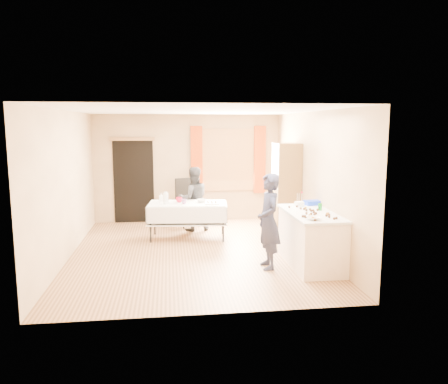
{
  "coord_description": "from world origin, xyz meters",
  "views": [
    {
      "loc": [
        -0.47,
        -7.9,
        2.34
      ],
      "look_at": [
        0.55,
        0.0,
        1.12
      ],
      "focal_mm": 35.0,
      "sensor_mm": 36.0,
      "label": 1
    }
  ],
  "objects": [
    {
      "name": "curtain_right",
      "position": [
        1.78,
        2.67,
        1.5
      ],
      "size": [
        0.28,
        0.06,
        1.65
      ],
      "primitive_type": "cube",
      "color": "#A6360B",
      "rests_on": "wall_back"
    },
    {
      "name": "window_frame",
      "position": [
        1.0,
        2.72,
        1.5
      ],
      "size": [
        1.32,
        0.06,
        1.52
      ],
      "primitive_type": "cube",
      "color": "olive",
      "rests_on": "wall_back"
    },
    {
      "name": "wall_left",
      "position": [
        -2.26,
        0.0,
        1.3
      ],
      "size": [
        0.02,
        5.5,
        2.6
      ],
      "primitive_type": "cube",
      "color": "tan",
      "rests_on": "floor"
    },
    {
      "name": "ceiling",
      "position": [
        0.0,
        0.0,
        2.61
      ],
      "size": [
        4.5,
        5.5,
        0.02
      ],
      "primitive_type": "cube",
      "color": "white",
      "rests_on": "floor"
    },
    {
      "name": "mixing_bowl",
      "position": [
        1.72,
        -1.6,
        0.94
      ],
      "size": [
        0.23,
        0.23,
        0.05
      ],
      "primitive_type": "imported",
      "rotation": [
        0.0,
        0.0,
        0.05
      ],
      "color": "white",
      "rests_on": "counter"
    },
    {
      "name": "cup_rainbow",
      "position": [
        -0.16,
        0.89,
        0.8
      ],
      "size": [
        0.12,
        0.12,
        0.1
      ],
      "primitive_type": "imported",
      "rotation": [
        0.0,
        0.0,
        0.06
      ],
      "color": "red",
      "rests_on": "party_table"
    },
    {
      "name": "pitcher",
      "position": [
        -0.53,
        0.99,
        0.86
      ],
      "size": [
        0.11,
        0.11,
        0.22
      ],
      "primitive_type": "cylinder",
      "rotation": [
        0.0,
        0.0,
        0.0
      ],
      "color": "silver",
      "rests_on": "party_table"
    },
    {
      "name": "small_bowl",
      "position": [
        0.21,
        1.09,
        0.78
      ],
      "size": [
        0.3,
        0.3,
        0.06
      ],
      "primitive_type": "imported",
      "rotation": [
        0.0,
        0.0,
        -0.29
      ],
      "color": "white",
      "rests_on": "party_table"
    },
    {
      "name": "party_table",
      "position": [
        -0.08,
        1.02,
        0.44
      ],
      "size": [
        1.7,
        0.99,
        0.75
      ],
      "rotation": [
        0.0,
        0.0,
        -0.1
      ],
      "color": "black",
      "rests_on": "floor"
    },
    {
      "name": "girl",
      "position": [
        1.15,
        -1.07,
        0.79
      ],
      "size": [
        0.62,
        0.44,
        1.57
      ],
      "primitive_type": "imported",
      "rotation": [
        0.0,
        0.0,
        -1.51
      ],
      "color": "#1F223B",
      "rests_on": "floor"
    },
    {
      "name": "window_pane",
      "position": [
        1.0,
        2.71,
        1.5
      ],
      "size": [
        1.2,
        0.02,
        1.4
      ],
      "primitive_type": "cube",
      "color": "white",
      "rests_on": "wall_back"
    },
    {
      "name": "doorway",
      "position": [
        -1.3,
        2.73,
        1.0
      ],
      "size": [
        0.95,
        0.04,
        2.0
      ],
      "primitive_type": "cube",
      "color": "black",
      "rests_on": "floor"
    },
    {
      "name": "pastry_tray",
      "position": [
        0.41,
        0.84,
        0.76
      ],
      "size": [
        0.29,
        0.21,
        0.02
      ],
      "primitive_type": "cube",
      "rotation": [
        0.0,
        0.0,
        -0.03
      ],
      "color": "white",
      "rests_on": "party_table"
    },
    {
      "name": "foam_block",
      "position": [
        1.85,
        -0.45,
        0.95
      ],
      "size": [
        0.18,
        0.14,
        0.08
      ],
      "primitive_type": "cube",
      "rotation": [
        0.0,
        0.0,
        0.35
      ],
      "color": "white",
      "rests_on": "counter"
    },
    {
      "name": "wall_right",
      "position": [
        2.26,
        0.0,
        1.3
      ],
      "size": [
        0.02,
        5.5,
        2.6
      ],
      "primitive_type": "cube",
      "color": "tan",
      "rests_on": "floor"
    },
    {
      "name": "cabinet",
      "position": [
        1.99,
        0.95,
        0.99
      ],
      "size": [
        0.5,
        0.6,
        1.97
      ],
      "primitive_type": "cube",
      "color": "brown",
      "rests_on": "floor"
    },
    {
      "name": "floor",
      "position": [
        0.0,
        0.0,
        -0.01
      ],
      "size": [
        4.5,
        5.5,
        0.02
      ],
      "primitive_type": "cube",
      "color": "#9E7047",
      "rests_on": "ground"
    },
    {
      "name": "blue_basket",
      "position": [
        2.13,
        -0.37,
        0.95
      ],
      "size": [
        0.33,
        0.25,
        0.08
      ],
      "primitive_type": "cube",
      "rotation": [
        0.0,
        0.0,
        0.18
      ],
      "color": "#1134D4",
      "rests_on": "counter"
    },
    {
      "name": "bottle",
      "position": [
        -0.63,
        1.28,
        0.84
      ],
      "size": [
        0.08,
        0.09,
        0.18
      ],
      "primitive_type": "imported",
      "rotation": [
        0.0,
        0.0,
        0.01
      ],
      "color": "white",
      "rests_on": "party_table"
    },
    {
      "name": "door_lintel",
      "position": [
        -1.3,
        2.7,
        2.02
      ],
      "size": [
        1.05,
        0.06,
        0.08
      ],
      "primitive_type": "cube",
      "color": "olive",
      "rests_on": "wall_back"
    },
    {
      "name": "soda_can",
      "position": [
        2.08,
        -0.89,
        0.97
      ],
      "size": [
        0.07,
        0.07,
        0.12
      ],
      "primitive_type": "cylinder",
      "rotation": [
        0.0,
        0.0,
        0.14
      ],
      "color": "#148827",
      "rests_on": "counter"
    },
    {
      "name": "wall_front",
      "position": [
        0.0,
        -2.76,
        1.3
      ],
      "size": [
        4.5,
        0.02,
        2.6
      ],
      "primitive_type": "cube",
      "color": "tan",
      "rests_on": "floor"
    },
    {
      "name": "wall_back",
      "position": [
        0.0,
        2.76,
        1.3
      ],
      "size": [
        4.5,
        0.02,
        2.6
      ],
      "primitive_type": "cube",
      "color": "tan",
      "rests_on": "floor"
    },
    {
      "name": "chair",
      "position": [
        -0.04,
        2.16,
        0.33
      ],
      "size": [
        0.59,
        0.59,
        1.12
      ],
      "rotation": [
        0.0,
        0.0,
        0.36
      ],
      "color": "black",
      "rests_on": "floor"
    },
    {
      "name": "cake_balls",
      "position": [
        1.85,
        -1.21,
        0.93
      ],
      "size": [
        0.52,
        1.15,
        0.04
      ],
      "color": "#3F2314",
      "rests_on": "counter"
    },
    {
      "name": "cup_red",
      "position": [
        -0.26,
        1.11,
        0.8
      ],
      "size": [
        0.14,
        0.14,
        0.11
      ],
      "primitive_type": "imported",
      "rotation": [
        0.0,
        0.0,
        -0.04
      ],
      "color": "red",
      "rests_on": "party_table"
    },
    {
      "name": "woman",
      "position": [
        0.08,
        1.69,
        0.72
      ],
      "size": [
        0.87,
        0.76,
        1.43
      ],
      "primitive_type": "imported",
      "rotation": [
        0.0,
        0.0,
        3.3
      ],
      "color": "black",
      "rests_on": "floor"
    },
    {
      "name": "counter",
      "position": [
        1.89,
        -1.01,
        0.45
      ],
      "size": [
        0.78,
        1.64,
        0.91
      ],
      "color": "#F8E4CF",
      "rests_on": "floor"
    },
    {
      "name": "curtain_left",
      "position": [
        0.22,
        2.67,
        1.5
      ],
      "size": [
        0.28,
        0.06,
        1.65
      ],
      "primitive_type": "cube",
      "color": "#A6360B",
      "rests_on": "wall_back"
    }
  ]
}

